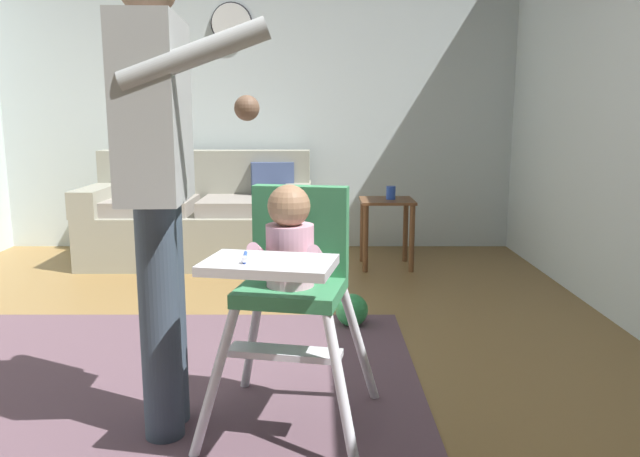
{
  "coord_description": "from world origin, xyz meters",
  "views": [
    {
      "loc": [
        0.54,
        -2.35,
        1.14
      ],
      "look_at": [
        0.53,
        -0.19,
        0.75
      ],
      "focal_mm": 34.6,
      "sensor_mm": 36.0,
      "label": 1
    }
  ],
  "objects_px": {
    "couch": "(203,218)",
    "sippy_cup": "(392,193)",
    "wall_clock": "(233,24)",
    "adult_standing": "(160,177)",
    "high_chair": "(293,263)",
    "side_table": "(388,218)",
    "toy_ball": "(353,310)"
  },
  "relations": [
    {
      "from": "high_chair",
      "to": "adult_standing",
      "type": "bearing_deg",
      "value": -76.08
    },
    {
      "from": "high_chair",
      "to": "side_table",
      "type": "bearing_deg",
      "value": 177.23
    },
    {
      "from": "side_table",
      "to": "sippy_cup",
      "type": "relative_size",
      "value": 5.2
    },
    {
      "from": "side_table",
      "to": "wall_clock",
      "type": "bearing_deg",
      "value": 149.7
    },
    {
      "from": "couch",
      "to": "high_chair",
      "type": "height_order",
      "value": "high_chair"
    },
    {
      "from": "toy_ball",
      "to": "wall_clock",
      "type": "distance_m",
      "value": 2.9
    },
    {
      "from": "high_chair",
      "to": "wall_clock",
      "type": "distance_m",
      "value": 3.49
    },
    {
      "from": "couch",
      "to": "sippy_cup",
      "type": "bearing_deg",
      "value": 80.48
    },
    {
      "from": "couch",
      "to": "side_table",
      "type": "relative_size",
      "value": 3.37
    },
    {
      "from": "high_chair",
      "to": "sippy_cup",
      "type": "bearing_deg",
      "value": 176.61
    },
    {
      "from": "high_chair",
      "to": "adult_standing",
      "type": "height_order",
      "value": "adult_standing"
    },
    {
      "from": "couch",
      "to": "sippy_cup",
      "type": "height_order",
      "value": "couch"
    },
    {
      "from": "couch",
      "to": "wall_clock",
      "type": "xyz_separation_m",
      "value": [
        0.21,
        0.48,
        1.56
      ]
    },
    {
      "from": "wall_clock",
      "to": "high_chair",
      "type": "bearing_deg",
      "value": -78.79
    },
    {
      "from": "side_table",
      "to": "wall_clock",
      "type": "xyz_separation_m",
      "value": [
        -1.24,
        0.72,
        1.51
      ]
    },
    {
      "from": "couch",
      "to": "sippy_cup",
      "type": "xyz_separation_m",
      "value": [
        1.48,
        -0.25,
        0.24
      ]
    },
    {
      "from": "couch",
      "to": "toy_ball",
      "type": "bearing_deg",
      "value": 34.83
    },
    {
      "from": "high_chair",
      "to": "toy_ball",
      "type": "distance_m",
      "value": 1.26
    },
    {
      "from": "wall_clock",
      "to": "sippy_cup",
      "type": "bearing_deg",
      "value": -29.75
    },
    {
      "from": "side_table",
      "to": "wall_clock",
      "type": "height_order",
      "value": "wall_clock"
    },
    {
      "from": "couch",
      "to": "high_chair",
      "type": "bearing_deg",
      "value": 17.27
    },
    {
      "from": "adult_standing",
      "to": "wall_clock",
      "type": "bearing_deg",
      "value": 90.12
    },
    {
      "from": "adult_standing",
      "to": "sippy_cup",
      "type": "distance_m",
      "value": 2.74
    },
    {
      "from": "high_chair",
      "to": "adult_standing",
      "type": "xyz_separation_m",
      "value": [
        -0.46,
        -0.02,
        0.31
      ]
    },
    {
      "from": "couch",
      "to": "wall_clock",
      "type": "height_order",
      "value": "wall_clock"
    },
    {
      "from": "toy_ball",
      "to": "sippy_cup",
      "type": "relative_size",
      "value": 1.8
    },
    {
      "from": "high_chair",
      "to": "side_table",
      "type": "height_order",
      "value": "high_chair"
    },
    {
      "from": "sippy_cup",
      "to": "wall_clock",
      "type": "height_order",
      "value": "wall_clock"
    },
    {
      "from": "adult_standing",
      "to": "toy_ball",
      "type": "height_order",
      "value": "adult_standing"
    },
    {
      "from": "toy_ball",
      "to": "side_table",
      "type": "bearing_deg",
      "value": 76.32
    },
    {
      "from": "high_chair",
      "to": "toy_ball",
      "type": "xyz_separation_m",
      "value": [
        0.28,
        1.1,
        -0.53
      ]
    },
    {
      "from": "couch",
      "to": "side_table",
      "type": "xyz_separation_m",
      "value": [
        1.45,
        -0.25,
        0.05
      ]
    }
  ]
}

